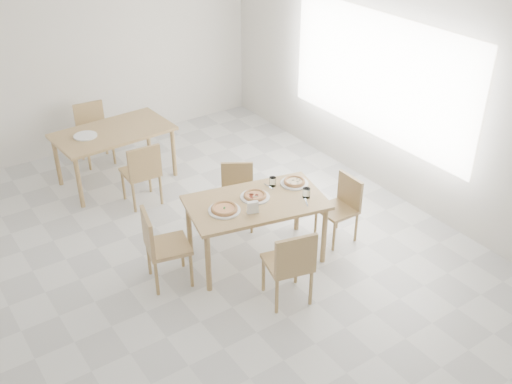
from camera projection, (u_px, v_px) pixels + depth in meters
room at (378, 76)px, 7.61m from camera, size 7.28×7.00×7.00m
main_table at (256, 208)px, 6.48m from camera, size 1.63×1.14×0.75m
chair_south at (291, 262)px, 5.91m from camera, size 0.53×0.53×0.88m
chair_north at (237, 191)px, 7.22m from camera, size 0.53×0.53×0.78m
chair_west at (160, 243)px, 6.19m from camera, size 0.52×0.52×0.87m
chair_east at (342, 204)px, 6.94m from camera, size 0.40×0.40×0.79m
plate_margherita at (224, 210)px, 6.26m from camera, size 0.34×0.34×0.02m
plate_mushroom at (294, 183)px, 6.75m from camera, size 0.32×0.32×0.02m
plate_pepperoni at (255, 197)px, 6.49m from camera, size 0.32×0.32×0.02m
pizza_margherita at (224, 209)px, 6.25m from camera, size 0.37×0.37×0.03m
pizza_mushroom at (294, 181)px, 6.74m from camera, size 0.27×0.27×0.03m
pizza_pepperoni at (255, 195)px, 6.48m from camera, size 0.30×0.30×0.03m
tumbler_a at (306, 193)px, 6.48m from camera, size 0.08×0.08×0.11m
tumbler_b at (273, 182)px, 6.70m from camera, size 0.08×0.08×0.10m
napkin_holder at (253, 208)px, 6.20m from camera, size 0.14×0.10×0.14m
fork_a at (306, 202)px, 6.41m from camera, size 0.10×0.16×0.01m
fork_b at (269, 187)px, 6.70m from camera, size 0.03×0.16×0.01m
second_table at (113, 136)px, 8.02m from camera, size 1.57×0.95×0.75m
chair_back_s at (142, 170)px, 7.55m from camera, size 0.45×0.45×0.87m
chair_back_n at (93, 129)px, 8.63m from camera, size 0.46×0.46×0.86m
plate_empty at (85, 136)px, 7.82m from camera, size 0.30×0.30×0.02m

